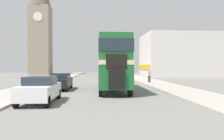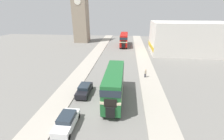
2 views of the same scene
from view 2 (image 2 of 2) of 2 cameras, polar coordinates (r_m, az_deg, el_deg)
ground_plane at (r=19.74m, az=-2.71°, el=-15.66°), size 120.00×120.00×0.00m
sidewalk_right at (r=19.99m, az=17.62°, el=-16.07°), size 3.50×120.00×0.12m
sidewalk_left at (r=21.63m, az=-21.21°, el=-13.39°), size 3.50×120.00×0.12m
double_decker_bus at (r=20.76m, az=0.81°, el=-5.01°), size 2.39×9.48×4.42m
bus_distant at (r=54.21m, az=4.57°, el=11.80°), size 2.54×11.04×4.22m
car_parked_near at (r=17.85m, az=-16.90°, el=-18.24°), size 1.78×4.07×1.54m
car_parked_mid at (r=23.32m, az=-10.48°, el=-7.32°), size 1.72×4.19×1.51m
pedestrian_walking at (r=28.79m, az=12.63°, el=-1.06°), size 0.33×0.33×1.62m
church_tower at (r=61.75m, az=-12.14°, el=23.20°), size 5.52×5.52×27.05m
shop_building_block at (r=49.10m, az=27.20°, el=10.72°), size 21.00×11.25×8.90m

